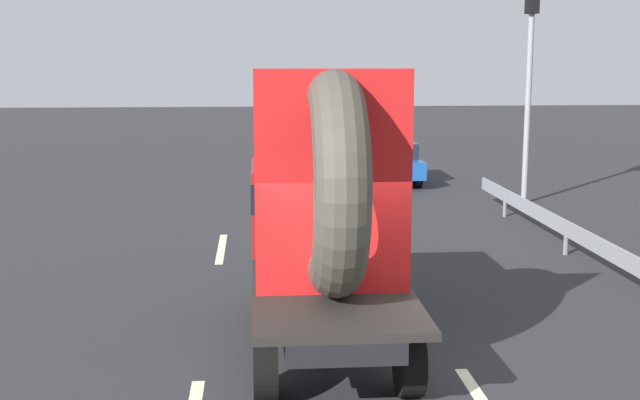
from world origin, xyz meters
TOP-DOWN VIEW (x-y plane):
  - ground_plane at (0.00, 0.00)m, footprint 120.00×120.00m
  - flatbed_truck at (-0.32, 1.27)m, footprint 2.02×5.26m
  - distant_sedan at (3.04, 16.43)m, footprint 1.77×4.13m
  - traffic_light at (6.19, 12.09)m, footprint 0.42×0.36m
  - guardrail at (5.06, 4.00)m, footprint 0.10×16.56m
  - lane_dash_left_far at (-2.00, 7.18)m, footprint 0.16×2.75m
  - lane_dash_right_far at (1.36, 7.07)m, footprint 0.16×2.91m

SIDE VIEW (x-z plane):
  - ground_plane at x=0.00m, z-range 0.00..0.00m
  - lane_dash_left_far at x=-2.00m, z-range 0.00..0.01m
  - lane_dash_right_far at x=1.36m, z-range 0.00..0.01m
  - guardrail at x=5.06m, z-range 0.18..0.89m
  - distant_sedan at x=3.04m, z-range 0.05..1.40m
  - flatbed_truck at x=-0.32m, z-range -0.14..3.71m
  - traffic_light at x=6.19m, z-range 0.90..6.96m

